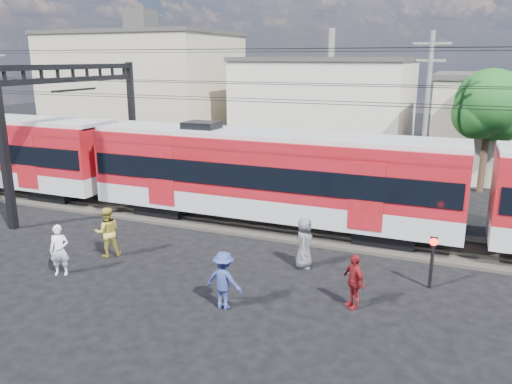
{
  "coord_description": "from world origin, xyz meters",
  "views": [
    {
      "loc": [
        7.66,
        -11.59,
        7.18
      ],
      "look_at": [
        0.84,
        5.0,
        2.38
      ],
      "focal_mm": 35.0,
      "sensor_mm": 36.0,
      "label": 1
    }
  ],
  "objects_px": {
    "commuter_train": "(273,174)",
    "pedestrian_c": "(224,280)",
    "pedestrian_a": "(59,250)",
    "crossing_signal": "(433,253)"
  },
  "relations": [
    {
      "from": "crossing_signal",
      "to": "pedestrian_c",
      "type": "bearing_deg",
      "value": -146.23
    },
    {
      "from": "commuter_train",
      "to": "pedestrian_a",
      "type": "bearing_deg",
      "value": -123.5
    },
    {
      "from": "pedestrian_a",
      "to": "pedestrian_c",
      "type": "distance_m",
      "value": 6.22
    },
    {
      "from": "commuter_train",
      "to": "pedestrian_c",
      "type": "height_order",
      "value": "commuter_train"
    },
    {
      "from": "pedestrian_a",
      "to": "pedestrian_c",
      "type": "height_order",
      "value": "pedestrian_c"
    },
    {
      "from": "commuter_train",
      "to": "pedestrian_c",
      "type": "distance_m",
      "value": 7.76
    },
    {
      "from": "commuter_train",
      "to": "pedestrian_c",
      "type": "bearing_deg",
      "value": -80.36
    },
    {
      "from": "commuter_train",
      "to": "crossing_signal",
      "type": "xyz_separation_m",
      "value": [
        6.84,
        -3.78,
        -1.18
      ]
    },
    {
      "from": "pedestrian_c",
      "to": "crossing_signal",
      "type": "xyz_separation_m",
      "value": [
        5.57,
        3.72,
        0.33
      ]
    },
    {
      "from": "pedestrian_a",
      "to": "crossing_signal",
      "type": "bearing_deg",
      "value": -7.43
    }
  ]
}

